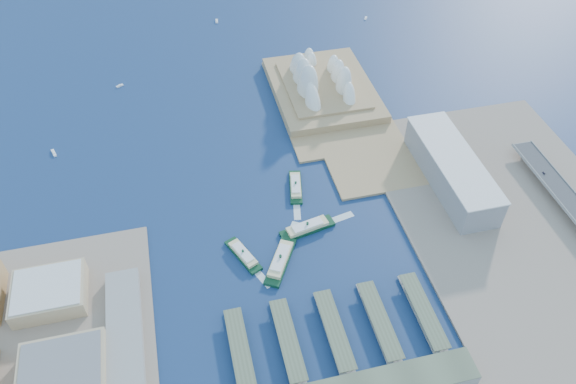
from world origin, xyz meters
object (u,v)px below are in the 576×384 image
object	(u,v)px
ferry_c	(280,259)
ferry_b	(296,185)
toaster_building	(451,170)
ferry_d	(307,226)
car_c	(544,173)
ferry_a	(243,253)
opera_house	(324,73)

from	to	relation	value
ferry_c	ferry_b	bearing A→B (deg)	-82.00
toaster_building	ferry_d	size ratio (longest dim) A/B	2.64
car_c	ferry_a	bearing A→B (deg)	4.35
opera_house	toaster_building	world-z (taller)	opera_house
car_c	toaster_building	bearing A→B (deg)	-13.19
opera_house	car_c	distance (m)	294.59
ferry_a	ferry_d	xyz separation A→B (m)	(71.06, 19.08, 0.80)
ferry_b	ferry_c	size ratio (longest dim) A/B	0.85
ferry_c	ferry_d	size ratio (longest dim) A/B	1.04
ferry_d	car_c	bearing A→B (deg)	-100.31
ferry_b	ferry_d	size ratio (longest dim) A/B	0.88
ferry_c	car_c	distance (m)	313.35
opera_house	ferry_d	size ratio (longest dim) A/B	3.07
opera_house	car_c	xyz separation A→B (m)	(191.00, -223.68, -16.48)
ferry_b	ferry_c	world-z (taller)	ferry_c
ferry_a	ferry_c	distance (m)	38.05
ferry_a	ferry_c	xyz separation A→B (m)	(34.30, -16.45, 1.02)
ferry_a	ferry_b	distance (m)	110.54
opera_house	ferry_d	xyz separation A→B (m)	(-82.52, -230.79, -26.45)
toaster_building	ferry_c	distance (m)	220.03
toaster_building	car_c	distance (m)	103.86
toaster_building	car_c	xyz separation A→B (m)	(101.00, -23.68, -4.98)
ferry_d	opera_house	bearing A→B (deg)	-31.48
ferry_a	toaster_building	bearing A→B (deg)	-11.74
ferry_d	car_c	distance (m)	273.80
toaster_building	ferry_a	xyz separation A→B (m)	(-243.58, -49.87, -15.75)
opera_house	toaster_building	size ratio (longest dim) A/B	1.16
opera_house	toaster_building	distance (m)	219.62
ferry_a	car_c	bearing A→B (deg)	-18.96
car_c	ferry_b	bearing A→B (deg)	-11.65
ferry_c	car_c	bearing A→B (deg)	-142.08
toaster_building	ferry_d	distance (m)	175.88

